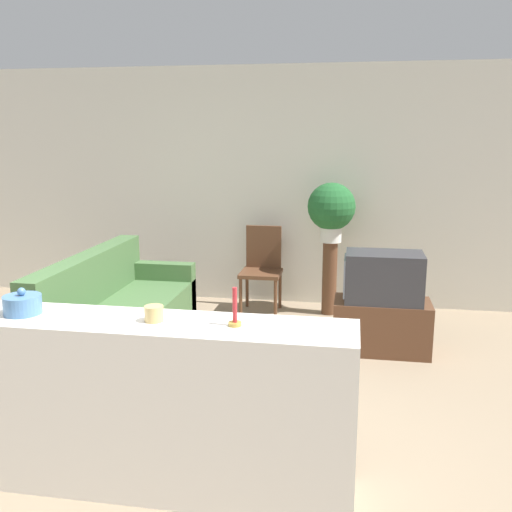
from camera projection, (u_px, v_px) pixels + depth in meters
name	position (u px, v px, depth m)	size (l,w,h in m)	color
ground_plane	(150.00, 451.00, 3.57)	(14.00, 14.00, 0.00)	gray
wall_back	(249.00, 186.00, 6.59)	(9.00, 0.06, 2.70)	beige
couch	(117.00, 319.00, 5.14)	(0.81, 2.02, 0.90)	#476B3D
tv_stand	(381.00, 326.00, 5.17)	(0.86, 0.44, 0.48)	brown
television	(383.00, 277.00, 5.08)	(0.69, 0.42, 0.44)	#333338
wooden_chair	(262.00, 265.00, 6.33)	(0.44, 0.44, 0.94)	brown
plant_stand	(329.00, 278.00, 6.23)	(0.16, 0.16, 0.81)	brown
potted_plant	(331.00, 208.00, 6.07)	(0.51, 0.51, 0.64)	white
foreground_counter	(127.00, 403.00, 3.17)	(2.52, 0.44, 0.97)	white
decorative_bowl	(22.00, 304.00, 3.15)	(0.21, 0.21, 0.15)	#4C7AAD
candle_jar	(154.00, 314.00, 3.03)	(0.10, 0.10, 0.08)	tan
candlestick	(235.00, 314.00, 2.95)	(0.07, 0.07, 0.21)	#B7933D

